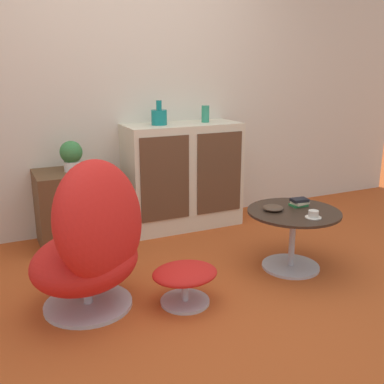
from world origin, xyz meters
TOP-DOWN VIEW (x-y plane):
  - ground_plane at (0.00, 0.00)m, footprint 12.00×12.00m
  - wall_back at (0.00, 1.60)m, footprint 6.40×0.06m
  - sideboard at (0.43, 1.35)m, footprint 1.05×0.45m
  - tv_console at (-0.58, 1.33)m, footprint 0.57×0.49m
  - egg_chair at (-0.67, 0.19)m, footprint 0.97×0.96m
  - ottoman at (-0.15, 0.01)m, footprint 0.42×0.35m
  - coffee_table at (0.78, 0.15)m, footprint 0.67×0.67m
  - vase_leftmost at (0.21, 1.35)m, footprint 0.14×0.14m
  - vase_inner_left at (0.66, 1.35)m, footprint 0.07×0.07m
  - potted_plant at (-0.56, 1.33)m, footprint 0.18×0.18m
  - teacup at (0.80, -0.03)m, footprint 0.11×0.11m
  - book_stack at (0.88, 0.23)m, footprint 0.14×0.10m
  - bowl at (0.65, 0.23)m, footprint 0.15×0.15m

SIDE VIEW (x-z plane):
  - ground_plane at x=0.00m, z-range 0.00..0.00m
  - ottoman at x=-0.15m, z-range 0.05..0.30m
  - coffee_table at x=0.78m, z-range 0.08..0.52m
  - tv_console at x=-0.58m, z-range 0.00..0.62m
  - egg_chair at x=-0.67m, z-range -0.04..0.92m
  - bowl at x=0.65m, z-range 0.44..0.48m
  - teacup at x=0.80m, z-range 0.44..0.49m
  - book_stack at x=0.88m, z-range 0.44..0.50m
  - sideboard at x=0.43m, z-range 0.00..0.96m
  - potted_plant at x=-0.56m, z-range 0.64..0.88m
  - vase_leftmost at x=0.21m, z-range 0.92..1.13m
  - vase_inner_left at x=0.66m, z-range 0.96..1.11m
  - wall_back at x=0.00m, z-range 0.00..2.60m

